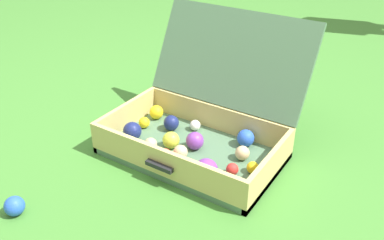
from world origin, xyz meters
The scene contains 3 objects.
ground_plane centered at (0.00, 0.00, 0.00)m, with size 16.00×16.00×0.00m, color #3D7A2D.
open_suitcase centered at (0.09, 0.09, 0.11)m, with size 0.68×0.62×0.49m.
stray_ball_on_grass centered at (-0.20, -0.57, 0.03)m, with size 0.07×0.07×0.07m, color blue.
Camera 1 is at (0.83, -1.11, 0.94)m, focal length 38.77 mm.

